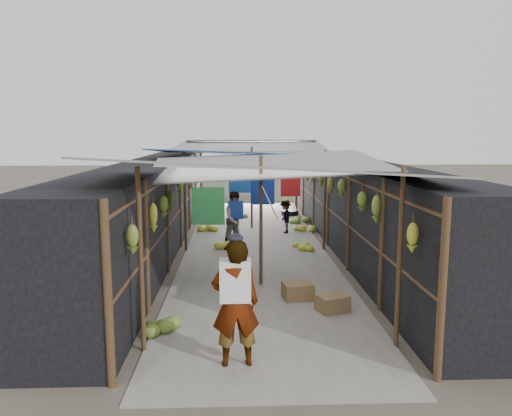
{
  "coord_description": "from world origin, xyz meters",
  "views": [
    {
      "loc": [
        -0.48,
        -6.71,
        3.06
      ],
      "look_at": [
        -0.02,
        5.11,
        1.25
      ],
      "focal_mm": 35.0,
      "sensor_mm": 36.0,
      "label": 1
    }
  ],
  "objects": [
    {
      "name": "crate_near",
      "position": [
        1.15,
        1.41,
        0.15
      ],
      "size": [
        0.61,
        0.55,
        0.3
      ],
      "primitive_type": "cube",
      "rotation": [
        0.0,
        0.0,
        0.37
      ],
      "color": "#8E6C48",
      "rests_on": "ground"
    },
    {
      "name": "hanging_bananas",
      "position": [
        -0.02,
        6.53,
        1.68
      ],
      "size": [
        3.95,
        13.74,
        0.79
      ],
      "color": "olive",
      "rests_on": "ground"
    },
    {
      "name": "stall_left",
      "position": [
        -2.7,
        6.5,
        1.15
      ],
      "size": [
        1.4,
        15.0,
        2.3
      ],
      "primitive_type": "cube",
      "color": "black",
      "rests_on": "ground"
    },
    {
      "name": "shopper_blue",
      "position": [
        -0.5,
        6.38,
        0.75
      ],
      "size": [
        0.9,
        0.82,
        1.49
      ],
      "primitive_type": "imported",
      "rotation": [
        0.0,
        0.0,
        0.43
      ],
      "color": "#215BA6",
      "rests_on": "ground"
    },
    {
      "name": "black_basin",
      "position": [
        1.48,
        11.39,
        0.1
      ],
      "size": [
        0.65,
        0.65,
        0.19
      ],
      "primitive_type": "cylinder",
      "color": "black",
      "rests_on": "ground"
    },
    {
      "name": "crate_mid",
      "position": [
        0.64,
        2.07,
        0.16
      ],
      "size": [
        0.59,
        0.5,
        0.32
      ],
      "primitive_type": "cube",
      "rotation": [
        0.0,
        0.0,
        0.15
      ],
      "color": "#8E6C48",
      "rests_on": "ground"
    },
    {
      "name": "stall_right",
      "position": [
        2.7,
        6.5,
        1.15
      ],
      "size": [
        1.4,
        15.0,
        2.3
      ],
      "primitive_type": "cube",
      "color": "black",
      "rests_on": "ground"
    },
    {
      "name": "vendor_elderly",
      "position": [
        -0.5,
        -0.5,
        0.86
      ],
      "size": [
        0.67,
        0.48,
        1.71
      ],
      "primitive_type": "imported",
      "rotation": [
        0.0,
        0.0,
        3.25
      ],
      "color": "white",
      "rests_on": "ground"
    },
    {
      "name": "aisle_slab",
      "position": [
        0.0,
        6.5,
        0.01
      ],
      "size": [
        3.6,
        16.0,
        0.02
      ],
      "primitive_type": "cube",
      "color": "#9E998E",
      "rests_on": "ground"
    },
    {
      "name": "market_canopy",
      "position": [
        0.02,
        6.82,
        2.41
      ],
      "size": [
        5.62,
        15.2,
        2.77
      ],
      "color": "brown",
      "rests_on": "ground"
    },
    {
      "name": "crate_back",
      "position": [
        -1.29,
        11.28,
        0.14
      ],
      "size": [
        0.52,
        0.48,
        0.27
      ],
      "primitive_type": "cube",
      "rotation": [
        0.0,
        0.0,
        -0.35
      ],
      "color": "#8E6C48",
      "rests_on": "ground"
    },
    {
      "name": "floor_bananas",
      "position": [
        0.17,
        7.57,
        0.15
      ],
      "size": [
        3.84,
        10.59,
        0.33
      ],
      "color": "olive",
      "rests_on": "ground"
    },
    {
      "name": "vendor_seated",
      "position": [
        0.99,
        8.12,
        0.51
      ],
      "size": [
        0.43,
        0.69,
        1.02
      ],
      "primitive_type": "imported",
      "rotation": [
        0.0,
        0.0,
        -1.49
      ],
      "color": "#48423E",
      "rests_on": "ground"
    },
    {
      "name": "ground",
      "position": [
        0.0,
        0.0,
        0.0
      ],
      "size": [
        80.0,
        80.0,
        0.0
      ],
      "primitive_type": "plane",
      "color": "#6B6356",
      "rests_on": "ground"
    }
  ]
}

